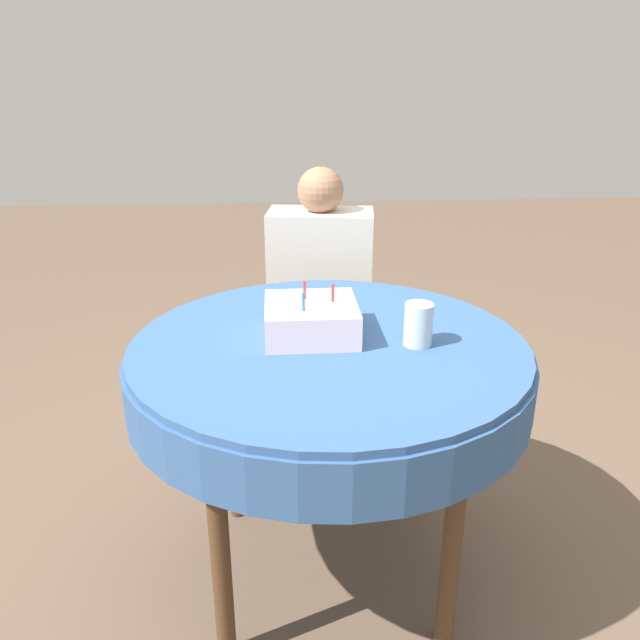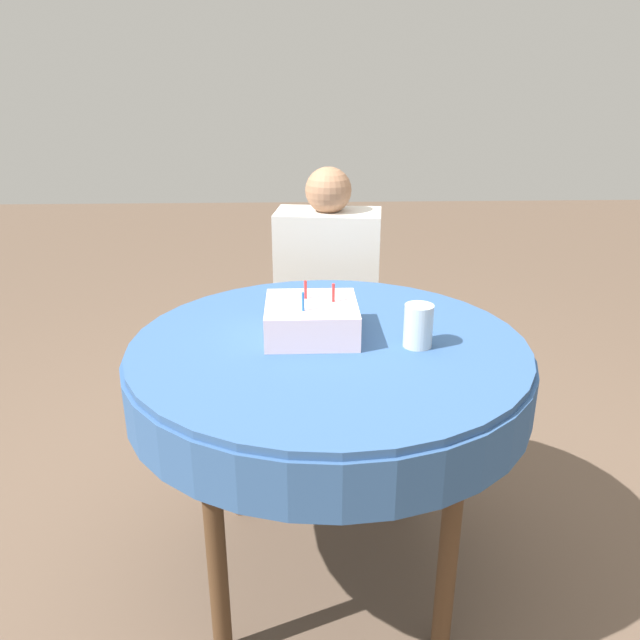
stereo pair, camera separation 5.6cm
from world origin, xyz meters
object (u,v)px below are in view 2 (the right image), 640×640
at_px(chair, 329,315).
at_px(birthday_cake, 311,319).
at_px(person, 327,282).
at_px(drinking_glass, 418,326).

height_order(chair, birthday_cake, birthday_cake).
bearing_deg(birthday_cake, chair, 83.76).
bearing_deg(person, drinking_glass, -69.50).
distance_m(person, birthday_cake, 0.78).
height_order(person, birthday_cake, person).
distance_m(person, drinking_glass, 0.88).
bearing_deg(chair, drinking_glass, -71.43).
relative_size(chair, person, 0.82).
distance_m(chair, birthday_cake, 0.92).
xyz_separation_m(chair, person, (-0.01, -0.09, 0.18)).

